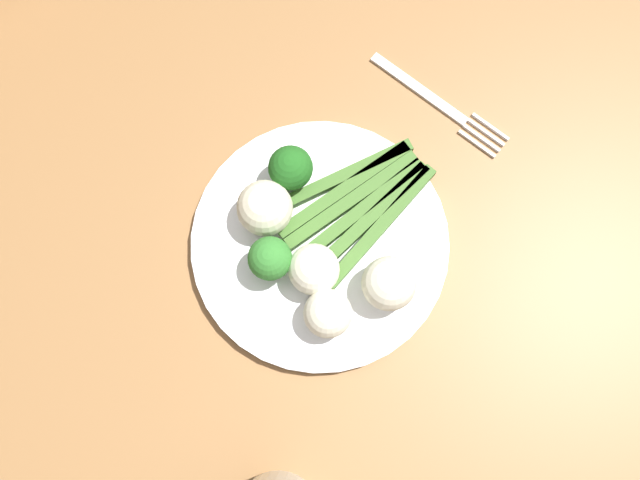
# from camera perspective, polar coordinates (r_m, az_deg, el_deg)

# --- Properties ---
(ground_plane) EXTENTS (6.00, 6.00, 0.02)m
(ground_plane) POSITION_cam_1_polar(r_m,az_deg,el_deg) (1.40, 2.55, -5.61)
(ground_plane) COLOR tan
(dining_table) EXTENTS (1.29, 0.91, 0.75)m
(dining_table) POSITION_cam_1_polar(r_m,az_deg,el_deg) (0.75, 4.72, 1.35)
(dining_table) COLOR olive
(dining_table) RESTS_ON ground_plane
(plate) EXTENTS (0.25, 0.25, 0.01)m
(plate) POSITION_cam_1_polar(r_m,az_deg,el_deg) (0.63, 0.00, -0.27)
(plate) COLOR white
(plate) RESTS_ON dining_table
(asparagus_bundle) EXTENTS (0.16, 0.10, 0.01)m
(asparagus_bundle) POSITION_cam_1_polar(r_m,az_deg,el_deg) (0.63, 3.35, 3.18)
(asparagus_bundle) COLOR #3D6626
(asparagus_bundle) RESTS_ON plate
(broccoli_front_left) EXTENTS (0.04, 0.04, 0.05)m
(broccoli_front_left) POSITION_cam_1_polar(r_m,az_deg,el_deg) (0.59, -4.43, -1.65)
(broccoli_front_left) COLOR #609E3D
(broccoli_front_left) RESTS_ON plate
(broccoli_left) EXTENTS (0.04, 0.04, 0.05)m
(broccoli_left) POSITION_cam_1_polar(r_m,az_deg,el_deg) (0.61, -2.60, 6.33)
(broccoli_left) COLOR #4C7F2B
(broccoli_left) RESTS_ON plate
(cauliflower_front) EXTENTS (0.04, 0.04, 0.04)m
(cauliflower_front) POSITION_cam_1_polar(r_m,az_deg,el_deg) (0.59, 0.70, -6.48)
(cauliflower_front) COLOR silver
(cauliflower_front) RESTS_ON plate
(cauliflower_near_center) EXTENTS (0.05, 0.05, 0.05)m
(cauliflower_near_center) POSITION_cam_1_polar(r_m,az_deg,el_deg) (0.59, 6.08, -3.83)
(cauliflower_near_center) COLOR silver
(cauliflower_near_center) RESTS_ON plate
(cauliflower_back_right) EXTENTS (0.05, 0.05, 0.05)m
(cauliflower_back_right) POSITION_cam_1_polar(r_m,az_deg,el_deg) (0.59, -0.55, -2.60)
(cauliflower_back_right) COLOR silver
(cauliflower_back_right) RESTS_ON plate
(cauliflower_right) EXTENTS (0.05, 0.05, 0.05)m
(cauliflower_right) POSITION_cam_1_polar(r_m,az_deg,el_deg) (0.60, -4.88, 2.81)
(cauliflower_right) COLOR beige
(cauliflower_right) RESTS_ON plate
(fork) EXTENTS (0.04, 0.17, 0.00)m
(fork) POSITION_cam_1_polar(r_m,az_deg,el_deg) (0.70, 10.40, 11.74)
(fork) COLOR silver
(fork) RESTS_ON dining_table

